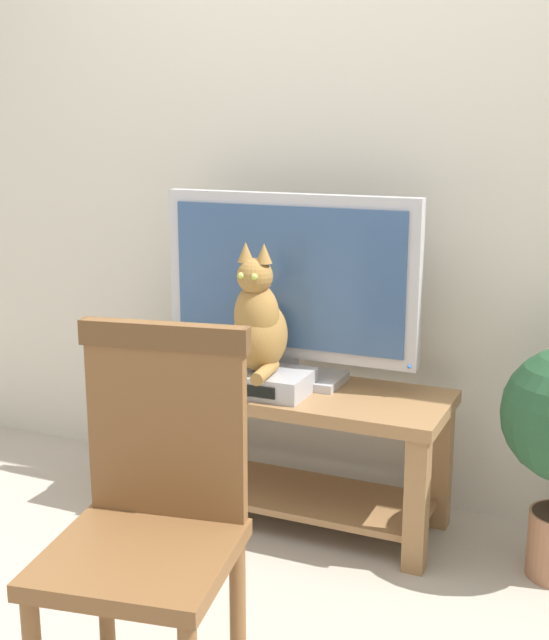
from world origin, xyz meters
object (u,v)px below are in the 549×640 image
wooden_chair (152,505)px  book_stack (173,356)px  media_box (260,381)px  tv (289,284)px  tv_stand (280,430)px  cat (259,323)px

wooden_chair → book_stack: (-0.60, 1.12, -0.00)m
media_box → tv: bearing=75.5°
tv_stand → media_box: bearing=-117.4°
tv_stand → wooden_chair: bearing=-82.2°
cat → book_stack: (-0.41, 0.12, -0.20)m
tv_stand → tv: (0.00, 0.08, 0.52)m
cat → wooden_chair: 1.03m
cat → wooden_chair: bearing=-79.2°
media_box → book_stack: (-0.41, 0.11, 0.01)m
tv → cat: bearing=-103.1°
tv → wooden_chair: bearing=-82.7°
wooden_chair → book_stack: bearing=118.4°
tv_stand → cat: bearing=-113.2°
media_box → wooden_chair: size_ratio=0.36×
wooden_chair → tv: bearing=97.3°
book_stack → tv: bearing=6.3°
book_stack → wooden_chair: bearing=-61.6°
media_box → cat: 0.21m
media_box → book_stack: size_ratio=1.33×
tv → media_box: bearing=-104.5°
tv → cat: tv is taller
wooden_chair → media_box: bearing=100.7°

